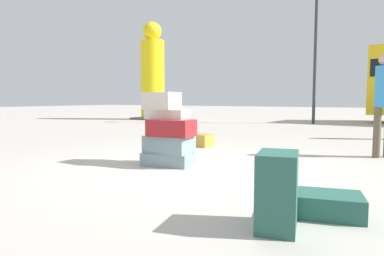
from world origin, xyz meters
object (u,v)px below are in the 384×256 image
Objects in this scene: suitcase_teal_white_trunk at (277,191)px; person_tourist_with_camera at (384,95)px; suitcase_tower at (168,133)px; suitcase_teal_behind_tower at (322,204)px; lamp_post at (316,12)px; yellow_dummy_statue at (153,76)px; suitcase_tan_left_side at (197,140)px.

person_tourist_with_camera is at bearing 70.30° from suitcase_teal_white_trunk.
suitcase_teal_behind_tower is at bearing -26.71° from suitcase_tower.
lamp_post reaches higher than suitcase_tower.
suitcase_teal_white_trunk is (-0.24, -0.50, 0.20)m from suitcase_teal_behind_tower.
suitcase_tower is at bearing -52.18° from yellow_dummy_statue.
suitcase_tan_left_side is (-0.68, 2.10, -0.35)m from suitcase_tower.
yellow_dummy_statue is 0.69× the size of lamp_post.
suitcase_tan_left_side is 9.27m from lamp_post.
suitcase_tan_left_side is 1.09× the size of suitcase_teal_white_trunk.
person_tourist_with_camera is (2.76, 2.42, 0.58)m from suitcase_tower.
lamp_post reaches higher than suitcase_teal_white_trunk.
suitcase_tower is 1.67× the size of suitcase_teal_behind_tower.
lamp_post reaches higher than suitcase_tan_left_side.
yellow_dummy_statue is at bearing 127.82° from suitcase_tower.
suitcase_teal_behind_tower is at bearing -78.56° from lamp_post.
lamp_post is (0.78, 8.19, 4.27)m from suitcase_tan_left_side.
person_tourist_with_camera is at bearing -34.82° from yellow_dummy_statue.
suitcase_tan_left_side is 10.11m from yellow_dummy_statue.
suitcase_tower reaches higher than suitcase_tan_left_side.
suitcase_teal_white_trunk is at bearing 38.29° from person_tourist_with_camera.
suitcase_tan_left_side reaches higher than suitcase_teal_behind_tower.
yellow_dummy_statue is at bearing 119.50° from suitcase_teal_behind_tower.
suitcase_teal_white_trunk is at bearing -38.33° from suitcase_tower.
suitcase_teal_white_trunk is 12.86m from lamp_post.
suitcase_teal_white_trunk is (2.18, -1.72, -0.18)m from suitcase_tower.
suitcase_tower is 2.79m from suitcase_teal_white_trunk.
lamp_post is at bearing 6.42° from yellow_dummy_statue.
suitcase_tower reaches higher than suitcase_teal_white_trunk.
suitcase_teal_white_trunk is 0.09× the size of lamp_post.
lamp_post is (-2.67, 7.86, 3.34)m from person_tourist_with_camera.
yellow_dummy_statue is (-6.65, 7.35, 1.97)m from suitcase_tan_left_side.
suitcase_teal_behind_tower is 4.54m from suitcase_tan_left_side.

